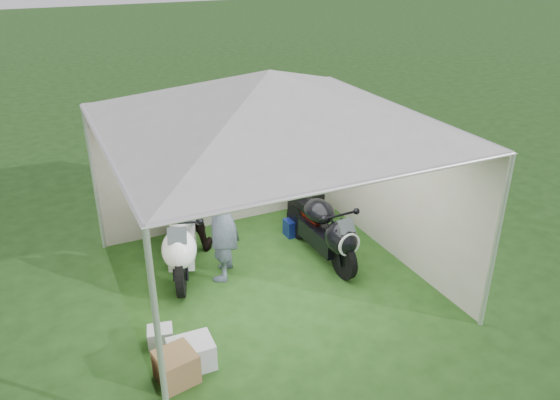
# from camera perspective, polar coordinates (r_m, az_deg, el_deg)

# --- Properties ---
(ground) EXTENTS (80.00, 80.00, 0.00)m
(ground) POSITION_cam_1_polar(r_m,az_deg,el_deg) (7.86, -0.91, -8.47)
(ground) COLOR #1D4213
(ground) RESTS_ON ground
(canopy_tent) EXTENTS (5.66, 5.66, 3.00)m
(canopy_tent) POSITION_cam_1_polar(r_m,az_deg,el_deg) (6.80, -1.18, 10.01)
(canopy_tent) COLOR silver
(canopy_tent) RESTS_ON ground
(motorcycle_white) EXTENTS (0.94, 2.03, 1.03)m
(motorcycle_white) POSITION_cam_1_polar(r_m,az_deg,el_deg) (7.95, -10.25, -3.65)
(motorcycle_white) COLOR black
(motorcycle_white) RESTS_ON ground
(motorcycle_black) EXTENTS (0.46, 1.91, 0.94)m
(motorcycle_black) POSITION_cam_1_polar(r_m,az_deg,el_deg) (8.14, 4.61, -2.97)
(motorcycle_black) COLOR black
(motorcycle_black) RESTS_ON ground
(paddock_stand) EXTENTS (0.38, 0.24, 0.28)m
(paddock_stand) POSITION_cam_1_polar(r_m,az_deg,el_deg) (8.98, 1.67, -2.79)
(paddock_stand) COLOR #1C31AB
(paddock_stand) RESTS_ON ground
(person_dark_jacket) EXTENTS (1.02, 0.85, 1.91)m
(person_dark_jacket) POSITION_cam_1_polar(r_m,az_deg,el_deg) (8.35, -10.46, 0.74)
(person_dark_jacket) COLOR black
(person_dark_jacket) RESTS_ON ground
(person_blue_jacket) EXTENTS (0.74, 0.83, 1.91)m
(person_blue_jacket) POSITION_cam_1_polar(r_m,az_deg,el_deg) (7.57, -6.18, -1.67)
(person_blue_jacket) COLOR slate
(person_blue_jacket) RESTS_ON ground
(equipment_box) EXTENTS (0.54, 0.44, 0.51)m
(equipment_box) POSITION_cam_1_polar(r_m,az_deg,el_deg) (9.41, 2.71, -0.62)
(equipment_box) COLOR black
(equipment_box) RESTS_ON ground
(crate_0) EXTENTS (0.50, 0.40, 0.33)m
(crate_0) POSITION_cam_1_polar(r_m,az_deg,el_deg) (6.47, -9.24, -15.60)
(crate_0) COLOR silver
(crate_0) RESTS_ON ground
(crate_1) EXTENTS (0.47, 0.47, 0.36)m
(crate_1) POSITION_cam_1_polar(r_m,az_deg,el_deg) (6.32, -10.78, -16.75)
(crate_1) COLOR brown
(crate_1) RESTS_ON ground
(crate_2) EXTENTS (0.34, 0.30, 0.22)m
(crate_2) POSITION_cam_1_polar(r_m,az_deg,el_deg) (6.87, -12.39, -13.71)
(crate_2) COLOR silver
(crate_2) RESTS_ON ground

